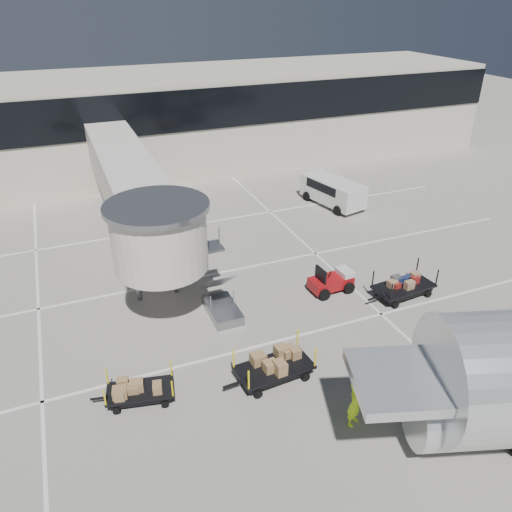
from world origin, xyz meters
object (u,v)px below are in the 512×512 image
object	(u,v)px
ground_worker	(355,404)
box_cart_near	(273,368)
baggage_tug	(332,281)
suitcase_cart	(403,287)
box_cart_far	(142,390)
minivan	(332,190)

from	to	relation	value
ground_worker	box_cart_near	bearing A→B (deg)	87.68
baggage_tug	suitcase_cart	world-z (taller)	suitcase_cart
baggage_tug	box_cart_far	bearing A→B (deg)	-161.82
ground_worker	suitcase_cart	bearing A→B (deg)	11.68
baggage_tug	suitcase_cart	distance (m)	3.76
minivan	box_cart_near	bearing A→B (deg)	-139.40
minivan	suitcase_cart	bearing A→B (deg)	-115.37
suitcase_cart	ground_worker	world-z (taller)	ground_worker
baggage_tug	suitcase_cart	xyz separation A→B (m)	(3.26, -1.87, -0.01)
suitcase_cart	baggage_tug	bearing A→B (deg)	144.82
suitcase_cart	minivan	distance (m)	12.93
suitcase_cart	box_cart_far	bearing A→B (deg)	-175.69
suitcase_cart	box_cart_near	world-z (taller)	suitcase_cart
box_cart_far	ground_worker	size ratio (longest dim) A/B	1.71
box_cart_near	ground_worker	xyz separation A→B (m)	(1.82, -3.32, 0.38)
suitcase_cart	box_cart_near	size ratio (longest dim) A/B	1.01
ground_worker	box_cart_far	bearing A→B (deg)	118.37
box_cart_near	minivan	world-z (taller)	minivan
baggage_tug	minivan	distance (m)	12.34
box_cart_far	suitcase_cart	bearing A→B (deg)	21.11
box_cart_near	minivan	xyz separation A→B (m)	(11.81, 15.93, 0.58)
suitcase_cart	box_cart_far	size ratio (longest dim) A/B	1.21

